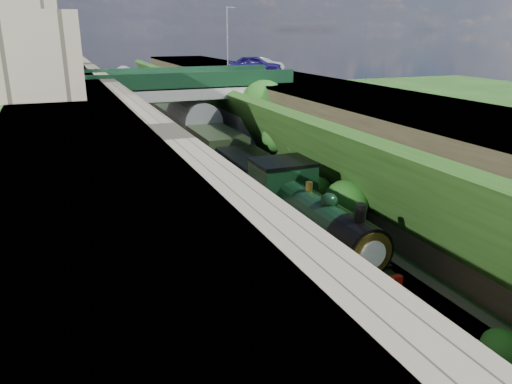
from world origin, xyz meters
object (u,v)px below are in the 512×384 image
at_px(road_bridge, 190,110).
at_px(tree, 265,106).
at_px(locomotive, 309,221).
at_px(tender, 251,183).
at_px(car_blue, 255,65).
at_px(car_silver, 263,64).
at_px(lamppost, 228,36).

relative_size(road_bridge, tree, 2.42).
bearing_deg(locomotive, tender, 90.00).
distance_m(car_blue, tender, 20.06).
height_order(road_bridge, car_blue, car_blue).
bearing_deg(locomotive, car_silver, 71.47).
bearing_deg(road_bridge, car_blue, 34.44).
relative_size(tree, tender, 1.10).
bearing_deg(car_blue, tree, -172.83).
bearing_deg(car_blue, car_silver, -9.89).
bearing_deg(lamppost, car_silver, 0.37).
distance_m(lamppost, locomotive, 29.94).
bearing_deg(car_blue, tender, -178.25).
distance_m(lamppost, car_blue, 4.29).
bearing_deg(tender, road_bridge, 91.16).
height_order(tree, car_silver, car_silver).
bearing_deg(road_bridge, locomotive, -89.27).
relative_size(road_bridge, car_silver, 3.99).
xyz_separation_m(tree, tender, (-4.71, -9.17, -3.03)).
height_order(lamppost, tender, lamppost).
bearing_deg(tender, car_silver, 65.64).
bearing_deg(lamppost, locomotive, -101.65).
bearing_deg(car_silver, locomotive, 173.99).
height_order(lamppost, locomotive, lamppost).
distance_m(tree, car_blue, 9.38).
height_order(road_bridge, tree, road_bridge).
xyz_separation_m(lamppost, car_silver, (3.67, 0.02, -2.66)).
xyz_separation_m(lamppost, locomotive, (-5.84, -28.35, -7.67)).
distance_m(lamppost, car_silver, 4.53).
height_order(car_blue, car_silver, car_blue).
distance_m(lamppost, tender, 23.19).
xyz_separation_m(tree, lamppost, (1.13, 11.81, 4.92)).
relative_size(road_bridge, lamppost, 2.67).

